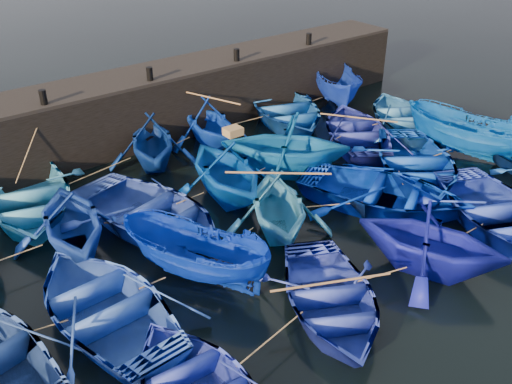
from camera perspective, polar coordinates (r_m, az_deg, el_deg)
ground at (r=16.19m, az=7.04°, el=-6.59°), size 120.00×120.00×0.00m
quay_wall at (r=23.21m, az=-11.30°, el=8.25°), size 26.00×2.50×2.50m
quay_top at (r=22.77m, az=-11.62°, el=11.32°), size 26.00×2.50×0.12m
bollard_1 at (r=20.49m, az=-20.51°, el=8.88°), size 0.24×0.24×0.50m
bollard_2 at (r=21.91m, az=-10.59°, el=11.55°), size 0.24×0.24×0.50m
bollard_3 at (r=23.92m, az=-1.96°, el=13.56°), size 0.24×0.24×0.50m
bollard_4 at (r=26.39m, az=5.30°, el=15.00°), size 0.24×0.24×0.50m
boat_1 at (r=19.15m, az=-21.83°, el=-0.53°), size 5.16×6.24×1.12m
boat_2 at (r=20.91m, az=-10.39°, el=5.10°), size 4.53×4.77×1.96m
boat_3 at (r=22.30m, az=-4.76°, el=7.05°), size 3.85×4.24×1.93m
boat_4 at (r=24.47m, az=2.96°, el=8.24°), size 5.69×6.64×1.16m
boat_5 at (r=26.55m, az=8.11°, el=10.50°), size 4.00×4.92×1.82m
boat_7 at (r=16.64m, az=-17.97°, el=-2.59°), size 4.17×4.58×2.06m
boat_8 at (r=17.28m, az=-10.52°, el=-2.06°), size 5.16×6.30×1.14m
boat_9 at (r=18.31m, az=-2.99°, el=2.31°), size 4.30×4.77×2.21m
boat_10 at (r=19.81m, az=2.94°, el=4.76°), size 5.90×5.88×2.36m
boat_11 at (r=22.81m, az=10.07°, el=6.02°), size 5.83×6.25×1.06m
boat_12 at (r=24.63m, az=14.55°, el=7.32°), size 5.65×6.18×1.05m
boat_14 at (r=14.19m, az=-14.87°, el=-10.79°), size 4.01×5.41×1.08m
boat_15 at (r=14.87m, az=-6.11°, el=-6.39°), size 3.42×4.40×1.61m
boat_16 at (r=16.59m, az=2.16°, el=-1.24°), size 4.73×4.93×2.00m
boat_17 at (r=18.49m, az=12.73°, el=-0.05°), size 5.99×6.66×1.14m
boat_18 at (r=20.60m, az=15.69°, el=2.76°), size 6.42×6.72×1.13m
boat_19 at (r=22.60m, az=20.37°, el=5.38°), size 3.21×5.02×1.82m
boat_22 at (r=14.10m, az=7.41°, el=-10.54°), size 5.05×5.58×0.95m
boat_23 at (r=15.68m, az=17.12°, el=-4.54°), size 4.70×4.99×2.09m
boat_24 at (r=18.46m, az=23.22°, el=-2.01°), size 5.78×6.54×1.12m
wooden_crate at (r=17.94m, az=-2.31°, el=6.08°), size 0.54×0.44×0.25m
mooring_ropes at (r=18.93m, az=-3.02°, el=2.48°), size 17.26×11.67×2.10m
loose_oars at (r=18.37m, az=3.55°, el=3.80°), size 10.09×12.07×1.11m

